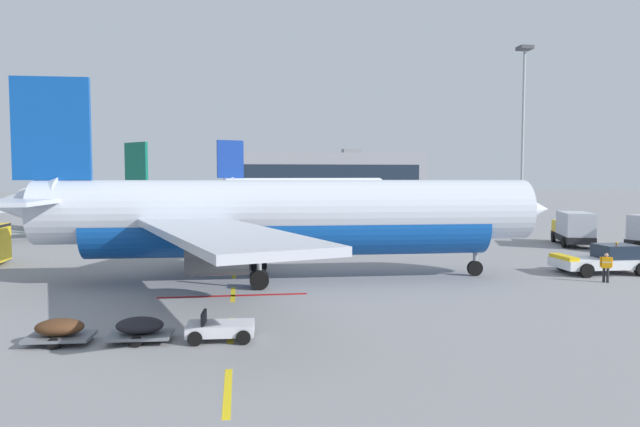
{
  "coord_description": "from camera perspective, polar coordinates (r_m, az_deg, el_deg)",
  "views": [
    {
      "loc": [
        18.41,
        -8.52,
        6.42
      ],
      "look_at": [
        24.68,
        35.67,
        3.5
      ],
      "focal_mm": 31.82,
      "sensor_mm": 36.0,
      "label": 1
    }
  ],
  "objects": [
    {
      "name": "airliner_foreground",
      "position": [
        35.03,
        -3.89,
        -0.31
      ],
      "size": [
        34.73,
        34.62,
        12.2
      ],
      "color": "silver",
      "rests_on": "ground"
    },
    {
      "name": "ground_crew_worker",
      "position": [
        38.56,
        26.83,
        -4.7
      ],
      "size": [
        0.63,
        0.41,
        1.78
      ],
      "color": "#232328",
      "rests_on": "ground"
    },
    {
      "name": "fuel_service_truck",
      "position": [
        57.76,
        24.11,
        -1.32
      ],
      "size": [
        4.53,
        7.4,
        3.14
      ],
      "color": "black",
      "rests_on": "ground"
    },
    {
      "name": "ground",
      "position": [
        53.49,
        15.82,
        -3.29
      ],
      "size": [
        400.0,
        400.0,
        0.0
      ],
      "primitive_type": "plane",
      "color": "gray"
    },
    {
      "name": "airliner_far_right",
      "position": [
        69.79,
        -22.97,
        0.8
      ],
      "size": [
        23.47,
        23.83,
        9.87
      ],
      "color": "white",
      "rests_on": "ground"
    },
    {
      "name": "pushback_tug",
      "position": [
        42.21,
        26.68,
        -4.17
      ],
      "size": [
        6.04,
        3.26,
        2.08
      ],
      "color": "silver",
      "rests_on": "ground"
    },
    {
      "name": "apron_light_mast_far",
      "position": [
        82.88,
        19.76,
        9.46
      ],
      "size": [
        1.8,
        1.8,
        23.97
      ],
      "color": "slate",
      "rests_on": "ground"
    },
    {
      "name": "airliner_far_center",
      "position": [
        96.67,
        -1.57,
        2.27
      ],
      "size": [
        33.59,
        32.16,
        12.13
      ],
      "color": "silver",
      "rests_on": "ground"
    },
    {
      "name": "terminal_satellite",
      "position": [
        186.43,
        0.3,
        3.91
      ],
      "size": [
        63.82,
        20.77,
        15.46
      ],
      "color": "gray",
      "rests_on": "ground"
    },
    {
      "name": "apron_paint_markings",
      "position": [
        46.89,
        -8.52,
        -4.16
      ],
      "size": [
        8.0,
        96.5,
        0.01
      ],
      "color": "yellow",
      "rests_on": "ground"
    },
    {
      "name": "baggage_train",
      "position": [
        23.46,
        -17.58,
        -10.99
      ],
      "size": [
        8.66,
        1.98,
        1.14
      ],
      "color": "silver",
      "rests_on": "ground"
    }
  ]
}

